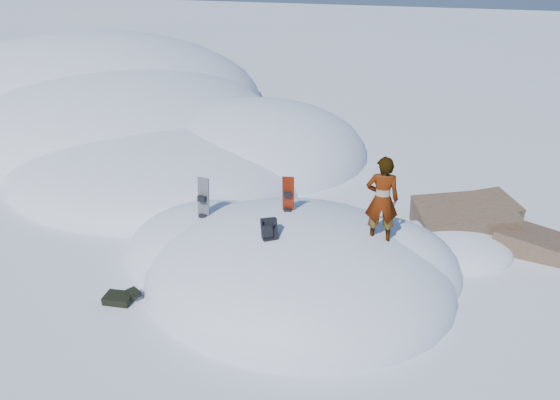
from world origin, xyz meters
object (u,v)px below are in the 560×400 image
(snowboard_dark, at_px, (203,209))
(person, at_px, (382,200))
(backpack, at_px, (269,229))
(snowboard_red, at_px, (288,204))

(snowboard_dark, bearing_deg, person, 6.09)
(backpack, distance_m, person, 2.37)
(snowboard_red, height_order, snowboard_dark, snowboard_red)
(snowboard_red, bearing_deg, backpack, -102.03)
(snowboard_red, xyz_separation_m, snowboard_dark, (-2.01, -0.11, -0.36))
(backpack, bearing_deg, snowboard_dark, 120.65)
(snowboard_dark, distance_m, backpack, 2.28)
(snowboard_red, bearing_deg, snowboard_dark, 174.02)
(snowboard_dark, bearing_deg, backpack, -20.90)
(snowboard_red, bearing_deg, person, -17.82)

